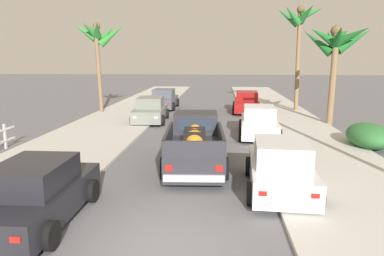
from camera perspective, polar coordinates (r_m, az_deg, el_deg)
The scene contains 16 objects.
ground_plane at distance 8.28m, azimuth -4.94°, elevation -17.74°, with size 160.00×160.00×0.00m, color slate.
sidewalk_left at distance 20.60m, azimuth -14.02°, elevation -0.33°, with size 4.83×60.00×0.12m, color beige.
sidewalk_right at distance 19.96m, azimuth 15.83°, elevation -0.77°, with size 4.83×60.00×0.12m, color beige.
curb_left at distance 20.30m, azimuth -11.29°, elevation -0.40°, with size 0.16×60.00×0.10m, color silver.
curb_right at distance 19.79m, azimuth 12.94°, elevation -0.76°, with size 0.16×60.00×0.10m, color silver.
pickup_truck at distance 13.49m, azimuth 0.49°, elevation -2.58°, with size 2.41×5.30×1.80m.
car_left_near at distance 11.39m, azimuth 13.61°, elevation -5.98°, with size 2.21×4.34×1.54m.
car_right_near at distance 23.06m, azimuth -6.49°, elevation 2.75°, with size 2.17×4.32×1.54m.
car_left_mid at distance 27.16m, azimuth 8.51°, elevation 3.93°, with size 2.18×4.33×1.54m.
car_right_mid at distance 9.75m, azimuth -23.09°, elevation -9.47°, with size 2.05×4.27×1.54m.
car_left_far at distance 18.95m, azimuth 10.40°, elevation 0.86°, with size 2.21×4.34×1.54m.
car_right_far at distance 29.01m, azimuth -4.38°, elevation 4.46°, with size 2.05×4.27×1.54m.
palm_tree_left_fore at distance 28.28m, azimuth 16.42°, elevation 15.40°, with size 3.51×3.29×7.71m.
palm_tree_right_fore at distance 26.77m, azimuth -14.33°, elevation 13.67°, with size 3.78×3.53×6.44m.
palm_tree_left_mid at distance 22.89m, azimuth 21.58°, elevation 12.19°, with size 4.06×3.52×5.81m.
hedge_bush at distance 18.02m, azimuth 25.85°, elevation -1.10°, with size 1.80×2.80×1.10m, color #2D6B33.
Camera 1 is at (1.22, -7.16, 3.97)m, focal length 34.21 mm.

